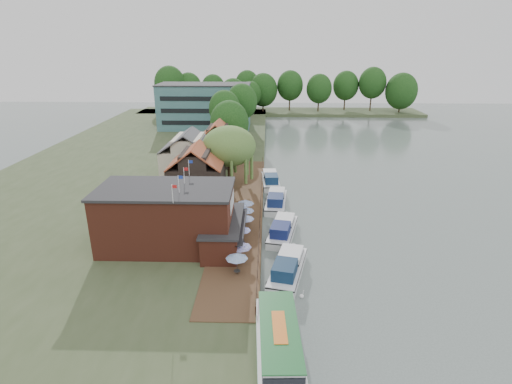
{
  "coord_description": "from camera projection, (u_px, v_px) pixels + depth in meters",
  "views": [
    {
      "loc": [
        -4.46,
        -43.09,
        23.45
      ],
      "look_at": [
        -6.0,
        12.0,
        3.0
      ],
      "focal_mm": 28.0,
      "sensor_mm": 36.0,
      "label": 1
    }
  ],
  "objects": [
    {
      "name": "quay_deck",
      "position": [
        242.0,
        209.0,
        57.64
      ],
      "size": [
        6.0,
        50.0,
        0.1
      ],
      "primitive_type": "cube",
      "color": "#47301E",
      "rests_on": "land_bank"
    },
    {
      "name": "cruiser_0",
      "position": [
        288.0,
        265.0,
        42.72
      ],
      "size": [
        5.55,
        10.73,
        2.5
      ],
      "primitive_type": null,
      "rotation": [
        0.0,
        0.0,
        -0.23
      ],
      "color": "white",
      "rests_on": "ground"
    },
    {
      "name": "bank_tree_2",
      "position": [
        242.0,
        112.0,
        98.51
      ],
      "size": [
        7.57,
        7.57,
        13.61
      ],
      "primitive_type": null,
      "color": "#143811",
      "rests_on": "land_bank"
    },
    {
      "name": "willow",
      "position": [
        229.0,
        158.0,
        64.34
      ],
      "size": [
        8.6,
        8.6,
        10.43
      ],
      "primitive_type": null,
      "color": "#476B2D",
      "rests_on": "land_bank"
    },
    {
      "name": "bank_tree_0",
      "position": [
        230.0,
        127.0,
        85.73
      ],
      "size": [
        8.34,
        8.34,
        11.43
      ],
      "primitive_type": null,
      "color": "#143811",
      "rests_on": "land_bank"
    },
    {
      "name": "cottage_a",
      "position": [
        197.0,
        173.0,
        60.11
      ],
      "size": [
        8.6,
        7.6,
        8.5
      ],
      "primitive_type": null,
      "color": "black",
      "rests_on": "land_bank"
    },
    {
      "name": "pub",
      "position": [
        184.0,
        217.0,
        46.24
      ],
      "size": [
        20.0,
        11.0,
        7.3
      ],
      "primitive_type": null,
      "color": "maroon",
      "rests_on": "land_bank"
    },
    {
      "name": "cottage_b",
      "position": [
        189.0,
        155.0,
        69.56
      ],
      "size": [
        9.6,
        8.6,
        8.5
      ],
      "primitive_type": null,
      "color": "beige",
      "rests_on": "land_bank"
    },
    {
      "name": "bank_tree_5",
      "position": [
        250.0,
        98.0,
        135.07
      ],
      "size": [
        7.33,
        7.33,
        10.94
      ],
      "primitive_type": null,
      "color": "#143811",
      "rests_on": "land_bank"
    },
    {
      "name": "umbrella_3",
      "position": [
        245.0,
        224.0,
        50.13
      ],
      "size": [
        2.41,
        2.41,
        2.38
      ],
      "primitive_type": null,
      "color": "navy",
      "rests_on": "quay_deck"
    },
    {
      "name": "bank_tree_4",
      "position": [
        233.0,
        98.0,
        127.59
      ],
      "size": [
        8.87,
        8.87,
        12.47
      ],
      "primitive_type": null,
      "color": "#143811",
      "rests_on": "land_bank"
    },
    {
      "name": "tour_boat",
      "position": [
        280.0,
        347.0,
        30.9
      ],
      "size": [
        4.28,
        13.32,
        2.87
      ],
      "primitive_type": null,
      "rotation": [
        0.0,
        0.0,
        0.04
      ],
      "color": "silver",
      "rests_on": "ground"
    },
    {
      "name": "umbrella_4",
      "position": [
        245.0,
        215.0,
        52.54
      ],
      "size": [
        2.36,
        2.36,
        2.38
      ],
      "primitive_type": null,
      "color": "navy",
      "rests_on": "quay_deck"
    },
    {
      "name": "umbrella_5",
      "position": [
        245.0,
        208.0,
        54.93
      ],
      "size": [
        2.46,
        2.46,
        2.38
      ],
      "primitive_type": null,
      "color": "navy",
      "rests_on": "quay_deck"
    },
    {
      "name": "cottage_c",
      "position": [
        218.0,
        143.0,
        77.89
      ],
      "size": [
        7.6,
        7.6,
        8.5
      ],
      "primitive_type": null,
      "color": "black",
      "rests_on": "land_bank"
    },
    {
      "name": "cruiser_3",
      "position": [
        270.0,
        178.0,
        70.49
      ],
      "size": [
        3.89,
        10.22,
        2.44
      ],
      "primitive_type": null,
      "rotation": [
        0.0,
        0.0,
        0.07
      ],
      "color": "white",
      "rests_on": "ground"
    },
    {
      "name": "bank_tree_3",
      "position": [
        222.0,
        103.0,
        121.05
      ],
      "size": [
        7.97,
        7.97,
        11.5
      ],
      "primitive_type": null,
      "color": "#143811",
      "rests_on": "land_bank"
    },
    {
      "name": "quay_rail",
      "position": [
        261.0,
        205.0,
        57.88
      ],
      "size": [
        0.2,
        49.0,
        1.0
      ],
      "primitive_type": null,
      "color": "black",
      "rests_on": "land_bank"
    },
    {
      "name": "umbrella_1",
      "position": [
        240.0,
        252.0,
        43.18
      ],
      "size": [
        2.45,
        2.45,
        2.38
      ],
      "primitive_type": null,
      "color": "navy",
      "rests_on": "quay_deck"
    },
    {
      "name": "cruiser_1",
      "position": [
        283.0,
        227.0,
        51.54
      ],
      "size": [
        5.09,
        10.45,
        2.43
      ],
      "primitive_type": null,
      "rotation": [
        0.0,
        0.0,
        -0.19
      ],
      "color": "white",
      "rests_on": "ground"
    },
    {
      "name": "ground",
      "position": [
        303.0,
        250.0,
        48.43
      ],
      "size": [
        260.0,
        260.0,
        0.0
      ],
      "primitive_type": "plane",
      "color": "#54625D",
      "rests_on": "ground"
    },
    {
      "name": "land_bank",
      "position": [
        142.0,
        163.0,
        81.83
      ],
      "size": [
        50.0,
        140.0,
        1.0
      ],
      "primitive_type": "cube",
      "color": "#384728",
      "rests_on": "ground"
    },
    {
      "name": "swan",
      "position": [
        302.0,
        296.0,
        39.22
      ],
      "size": [
        0.44,
        0.44,
        0.44
      ],
      "primitive_type": "sphere",
      "color": "white",
      "rests_on": "ground"
    },
    {
      "name": "umbrella_2",
      "position": [
        242.0,
        235.0,
        47.05
      ],
      "size": [
        2.15,
        2.15,
        2.38
      ],
      "primitive_type": null,
      "color": "#1B1C98",
      "rests_on": "quay_deck"
    },
    {
      "name": "hotel_block",
      "position": [
        205.0,
        106.0,
        112.11
      ],
      "size": [
        25.4,
        12.4,
        12.3
      ],
      "primitive_type": null,
      "color": "#38666B",
      "rests_on": "land_bank"
    },
    {
      "name": "bank_tree_1",
      "position": [
        225.0,
        118.0,
        92.24
      ],
      "size": [
        7.25,
        7.25,
        12.77
      ],
      "primitive_type": null,
      "color": "#143811",
      "rests_on": "land_bank"
    },
    {
      "name": "umbrella_0",
      "position": [
        237.0,
        264.0,
        40.93
      ],
      "size": [
        2.31,
        2.31,
        2.38
      ],
      "primitive_type": null,
      "color": "#1B4995",
      "rests_on": "quay_deck"
    },
    {
      "name": "cruiser_2",
      "position": [
        276.0,
        199.0,
        61.05
      ],
      "size": [
        4.13,
        10.44,
        2.49
      ],
      "primitive_type": null,
      "rotation": [
        0.0,
        0.0,
        -0.08
      ],
      "color": "white",
      "rests_on": "ground"
    }
  ]
}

